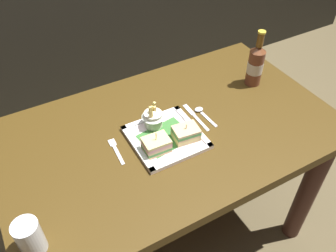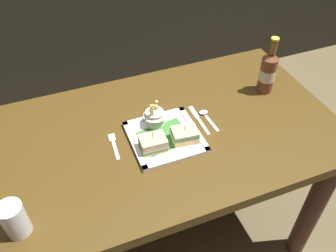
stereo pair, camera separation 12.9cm
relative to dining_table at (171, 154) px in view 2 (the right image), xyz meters
The scene contains 11 objects.
ground_plane 0.61m from the dining_table, ahead, with size 6.00×6.00×0.00m, color brown.
dining_table is the anchor object (origin of this frame).
square_plate 0.16m from the dining_table, 136.46° to the right, with size 0.25×0.25×0.02m.
sandwich_half_left 0.22m from the dining_table, 141.78° to the right, with size 0.09×0.07×0.08m.
sandwich_half_right 0.19m from the dining_table, 74.81° to the right, with size 0.10×0.08×0.07m.
fries_cup 0.20m from the dining_table, 140.91° to the left, with size 0.09×0.09×0.11m.
beer_bottle 0.53m from the dining_table, 10.05° to the left, with size 0.07×0.07×0.25m.
water_glass 0.64m from the dining_table, 157.39° to the right, with size 0.07×0.07×0.12m.
fork 0.26m from the dining_table, behind, with size 0.03×0.13×0.00m.
knife 0.19m from the dining_table, ahead, with size 0.02×0.18×0.00m.
spoon 0.21m from the dining_table, ahead, with size 0.04×0.13×0.01m.
Camera 2 is at (-0.36, -0.90, 1.67)m, focal length 37.52 mm.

